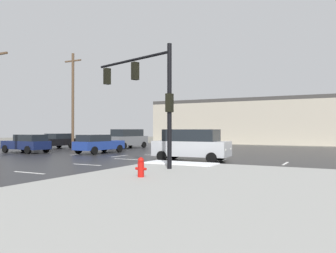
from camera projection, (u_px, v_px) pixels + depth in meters
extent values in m
plane|color=slate|center=(142.00, 157.00, 24.65)|extent=(120.00, 120.00, 0.00)
cube|color=#232326|center=(142.00, 157.00, 24.65)|extent=(44.00, 44.00, 0.02)
cube|color=#9E9E99|center=(296.00, 208.00, 8.46)|extent=(18.00, 18.00, 0.14)
cube|color=white|center=(181.00, 163.00, 18.79)|extent=(4.00, 1.60, 0.06)
cube|color=silver|center=(29.00, 173.00, 15.78)|extent=(2.00, 0.15, 0.01)
cube|color=silver|center=(87.00, 165.00, 19.33)|extent=(2.00, 0.15, 0.01)
cube|color=silver|center=(127.00, 159.00, 22.88)|extent=(2.00, 0.15, 0.01)
cube|color=silver|center=(156.00, 155.00, 26.42)|extent=(2.00, 0.15, 0.01)
cube|color=silver|center=(178.00, 152.00, 29.97)|extent=(2.00, 0.15, 0.01)
cube|color=silver|center=(196.00, 150.00, 33.52)|extent=(2.00, 0.15, 0.01)
cube|color=silver|center=(210.00, 148.00, 37.07)|extent=(2.00, 0.15, 0.01)
cube|color=silver|center=(221.00, 146.00, 40.61)|extent=(2.00, 0.15, 0.01)
cube|color=silver|center=(13.00, 151.00, 31.12)|extent=(0.15, 2.00, 0.01)
cube|color=silver|center=(44.00, 153.00, 29.27)|extent=(0.15, 2.00, 0.01)
cube|color=silver|center=(80.00, 154.00, 27.42)|extent=(0.15, 2.00, 0.01)
cube|color=silver|center=(120.00, 156.00, 25.57)|extent=(0.15, 2.00, 0.01)
cube|color=silver|center=(166.00, 158.00, 23.73)|extent=(0.15, 2.00, 0.01)
cube|color=silver|center=(221.00, 161.00, 21.88)|extent=(0.15, 2.00, 0.01)
cube|color=silver|center=(286.00, 163.00, 20.03)|extent=(0.15, 2.00, 0.01)
cube|color=silver|center=(157.00, 164.00, 19.49)|extent=(0.45, 7.00, 0.01)
cylinder|color=black|center=(169.00, 106.00, 16.37)|extent=(0.22, 0.22, 6.09)
cylinder|color=black|center=(132.00, 60.00, 18.42)|extent=(5.56, 1.84, 0.14)
cube|color=black|center=(135.00, 71.00, 18.21)|extent=(0.37, 0.43, 0.95)
sphere|color=yellow|center=(133.00, 66.00, 18.33)|extent=(0.20, 0.20, 0.20)
cube|color=black|center=(107.00, 76.00, 20.04)|extent=(0.37, 0.43, 0.95)
sphere|color=yellow|center=(106.00, 72.00, 20.16)|extent=(0.20, 0.20, 0.20)
cube|color=black|center=(169.00, 103.00, 16.37)|extent=(0.28, 0.36, 0.90)
cylinder|color=red|center=(141.00, 170.00, 13.53)|extent=(0.26, 0.26, 0.60)
sphere|color=red|center=(141.00, 160.00, 13.53)|extent=(0.25, 0.25, 0.25)
cylinder|color=red|center=(137.00, 169.00, 13.61)|extent=(0.12, 0.11, 0.11)
cylinder|color=red|center=(145.00, 169.00, 13.44)|extent=(0.12, 0.11, 0.11)
cube|color=#BCB29E|center=(248.00, 123.00, 49.44)|extent=(27.51, 8.00, 5.86)
cube|color=#3F3D3A|center=(248.00, 102.00, 49.47)|extent=(27.51, 8.00, 0.50)
cube|color=slate|center=(127.00, 141.00, 36.48)|extent=(2.50, 4.99, 0.95)
cube|color=black|center=(127.00, 133.00, 36.49)|extent=(2.17, 3.55, 0.75)
cylinder|color=black|center=(124.00, 146.00, 34.58)|extent=(0.30, 0.68, 0.66)
cylinder|color=black|center=(110.00, 145.00, 35.67)|extent=(0.30, 0.68, 0.66)
cylinder|color=black|center=(144.00, 145.00, 37.28)|extent=(0.30, 0.68, 0.66)
cylinder|color=black|center=(130.00, 144.00, 38.37)|extent=(0.30, 0.68, 0.66)
sphere|color=white|center=(117.00, 141.00, 34.18)|extent=(0.18, 0.18, 0.18)
sphere|color=white|center=(108.00, 141.00, 34.89)|extent=(0.18, 0.18, 0.18)
cube|color=navy|center=(100.00, 145.00, 28.73)|extent=(2.19, 4.64, 0.70)
cube|color=black|center=(94.00, 138.00, 28.16)|extent=(1.87, 2.61, 0.55)
cylinder|color=black|center=(104.00, 148.00, 30.50)|extent=(0.28, 0.68, 0.66)
cylinder|color=black|center=(119.00, 149.00, 29.53)|extent=(0.28, 0.68, 0.66)
cylinder|color=black|center=(78.00, 150.00, 27.92)|extent=(0.28, 0.68, 0.66)
cylinder|color=black|center=(94.00, 151.00, 26.95)|extent=(0.28, 0.68, 0.66)
sphere|color=white|center=(112.00, 144.00, 30.89)|extent=(0.18, 0.18, 0.18)
sphere|color=white|center=(122.00, 144.00, 30.27)|extent=(0.18, 0.18, 0.18)
cube|color=#141E47|center=(26.00, 145.00, 29.24)|extent=(4.61, 2.08, 0.70)
cube|color=black|center=(31.00, 138.00, 28.89)|extent=(2.58, 1.81, 0.55)
cylinder|color=black|center=(5.00, 149.00, 29.26)|extent=(0.67, 0.26, 0.66)
cylinder|color=black|center=(24.00, 148.00, 30.80)|extent=(0.67, 0.26, 0.66)
cylinder|color=black|center=(28.00, 150.00, 27.67)|extent=(0.67, 0.26, 0.66)
cylinder|color=black|center=(46.00, 149.00, 29.21)|extent=(0.67, 0.26, 0.66)
sphere|color=white|center=(4.00, 145.00, 29.89)|extent=(0.18, 0.18, 0.18)
sphere|color=white|center=(16.00, 144.00, 30.87)|extent=(0.18, 0.18, 0.18)
cube|color=#B7BABF|center=(191.00, 148.00, 21.58)|extent=(4.90, 2.21, 0.95)
cube|color=black|center=(191.00, 135.00, 21.59)|extent=(3.45, 1.97, 0.75)
cylinder|color=black|center=(220.00, 156.00, 21.79)|extent=(0.67, 0.26, 0.66)
cylinder|color=black|center=(211.00, 158.00, 20.02)|extent=(0.67, 0.26, 0.66)
cylinder|color=black|center=(174.00, 154.00, 23.14)|extent=(0.67, 0.26, 0.66)
cylinder|color=black|center=(162.00, 156.00, 21.37)|extent=(0.67, 0.26, 0.66)
sphere|color=white|center=(230.00, 149.00, 21.18)|extent=(0.18, 0.18, 0.18)
sphere|color=white|center=(225.00, 150.00, 20.04)|extent=(0.18, 0.18, 0.18)
cube|color=black|center=(54.00, 142.00, 35.24)|extent=(1.85, 4.52, 0.70)
cube|color=black|center=(59.00, 136.00, 35.84)|extent=(1.68, 2.49, 0.55)
cylinder|color=black|center=(49.00, 146.00, 33.46)|extent=(0.23, 0.66, 0.66)
cylinder|color=black|center=(36.00, 146.00, 34.31)|extent=(0.23, 0.66, 0.66)
cylinder|color=black|center=(71.00, 145.00, 36.16)|extent=(0.23, 0.66, 0.66)
cylinder|color=black|center=(59.00, 145.00, 37.01)|extent=(0.23, 0.66, 0.66)
sphere|color=white|center=(41.00, 143.00, 33.03)|extent=(0.18, 0.18, 0.18)
sphere|color=white|center=(33.00, 143.00, 33.57)|extent=(0.18, 0.18, 0.18)
cylinder|color=brown|center=(73.00, 101.00, 35.77)|extent=(0.28, 0.28, 10.12)
cube|color=brown|center=(73.00, 61.00, 35.80)|extent=(2.20, 0.14, 0.14)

